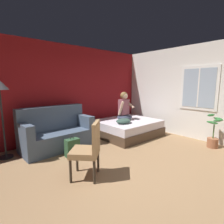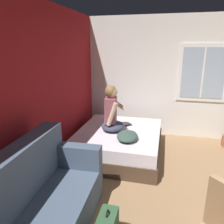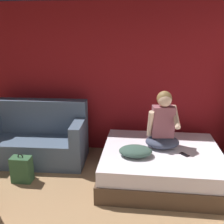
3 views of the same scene
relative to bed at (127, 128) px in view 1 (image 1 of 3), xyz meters
The scene contains 12 objects.
ground_plane 2.67m from the bed, 131.88° to the right, with size 40.00×40.00×0.00m, color #93704C.
wall_back_accent 2.34m from the bed, 149.22° to the left, with size 11.03×0.16×2.70m, color maroon.
wall_side_with_window 2.62m from the bed, 56.24° to the right, with size 0.19×7.31×2.70m.
bed is the anchor object (origin of this frame).
couch 2.17m from the bed, 169.27° to the left, with size 1.73×0.89×1.04m.
side_chair 2.68m from the bed, 150.20° to the right, with size 0.65×0.65×0.98m.
person_seated 0.62m from the bed, 87.90° to the left, with size 0.57×0.50×0.88m.
backpack 2.12m from the bed, behind, with size 0.30×0.23×0.46m.
throw_pillow 0.55m from the bed, 149.35° to the right, with size 0.48×0.36×0.14m, color #385147.
cell_phone 0.42m from the bed, 22.57° to the right, with size 0.07×0.14×0.01m, color black.
floor_lamp 3.49m from the bed, behind, with size 0.36×0.36×1.70m.
potted_plant 2.35m from the bed, 68.48° to the right, with size 0.39×0.37×0.85m.
Camera 1 is at (-2.09, -1.72, 1.60)m, focal length 28.00 mm.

